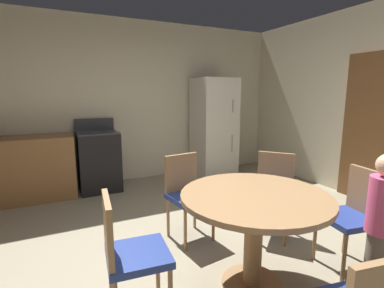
# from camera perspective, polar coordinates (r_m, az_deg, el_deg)

# --- Properties ---
(ground_plane) EXTENTS (14.00, 14.00, 0.00)m
(ground_plane) POSITION_cam_1_polar(r_m,az_deg,el_deg) (2.75, 2.93, -22.93)
(ground_plane) COLOR gray
(wall_back) EXTENTS (5.87, 0.12, 2.70)m
(wall_back) POSITION_cam_1_polar(r_m,az_deg,el_deg) (5.03, -13.00, 8.23)
(wall_back) COLOR beige
(wall_back) RESTS_ON ground
(kitchen_counter) EXTENTS (1.72, 0.60, 0.90)m
(kitchen_counter) POSITION_cam_1_polar(r_m,az_deg,el_deg) (4.67, -33.09, -4.50)
(kitchen_counter) COLOR olive
(kitchen_counter) RESTS_ON ground
(oven_range) EXTENTS (0.60, 0.60, 1.10)m
(oven_range) POSITION_cam_1_polar(r_m,az_deg,el_deg) (4.66, -18.19, -3.15)
(oven_range) COLOR black
(oven_range) RESTS_ON ground
(refrigerator) EXTENTS (0.68, 0.68, 1.76)m
(refrigerator) POSITION_cam_1_polar(r_m,az_deg,el_deg) (5.19, 4.40, 3.30)
(refrigerator) COLOR silver
(refrigerator) RESTS_ON ground
(door_panelled) EXTENTS (0.05, 0.84, 2.04)m
(door_panelled) POSITION_cam_1_polar(r_m,az_deg,el_deg) (4.54, 32.48, 2.51)
(door_panelled) COLOR brown
(door_panelled) RESTS_ON ground
(dining_table) EXTENTS (1.12, 1.12, 0.76)m
(dining_table) POSITION_cam_1_polar(r_m,az_deg,el_deg) (2.27, 12.40, -13.62)
(dining_table) COLOR #9E754C
(dining_table) RESTS_ON ground
(chair_north) EXTENTS (0.45, 0.45, 0.87)m
(chair_north) POSITION_cam_1_polar(r_m,az_deg,el_deg) (2.99, -1.04, -9.36)
(chair_north) COLOR #9E754C
(chair_north) RESTS_ON ground
(chair_northeast) EXTENTS (0.56, 0.56, 0.87)m
(chair_northeast) POSITION_cam_1_polar(r_m,az_deg,el_deg) (3.18, 15.99, -8.56)
(chair_northeast) COLOR #9E754C
(chair_northeast) RESTS_ON ground
(chair_east) EXTENTS (0.46, 0.46, 0.87)m
(chair_east) POSITION_cam_1_polar(r_m,az_deg,el_deg) (2.86, 29.80, -11.75)
(chair_east) COLOR #9E754C
(chair_east) RESTS_ON ground
(chair_west) EXTENTS (0.43, 0.43, 0.87)m
(chair_west) POSITION_cam_1_polar(r_m,az_deg,el_deg) (2.01, -12.82, -20.01)
(chair_west) COLOR #9E754C
(chair_west) RESTS_ON ground
(person_child) EXTENTS (0.30, 0.30, 1.09)m
(person_child) POSITION_cam_1_polar(r_m,az_deg,el_deg) (2.54, 33.84, -12.95)
(person_child) COLOR #665B51
(person_child) RESTS_ON ground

